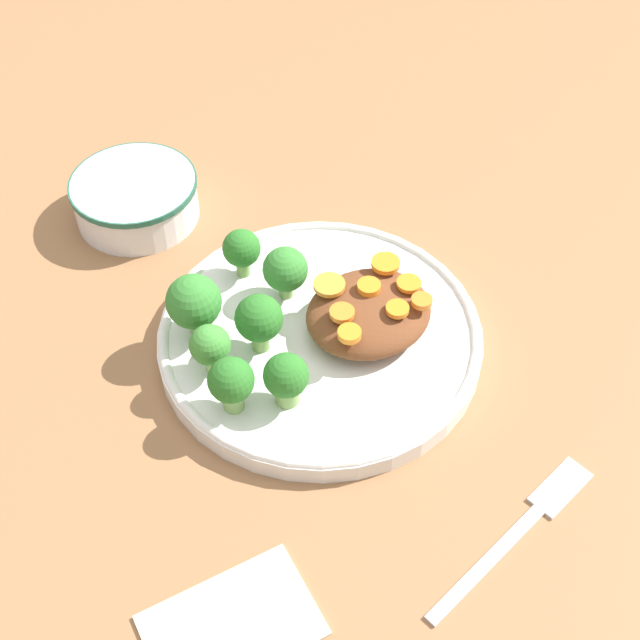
% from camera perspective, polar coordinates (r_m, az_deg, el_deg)
% --- Properties ---
extents(ground_plane, '(4.00, 4.00, 0.00)m').
position_cam_1_polar(ground_plane, '(0.79, 0.00, -1.62)').
color(ground_plane, '#8C603D').
extents(plate, '(0.28, 0.28, 0.02)m').
position_cam_1_polar(plate, '(0.78, 0.00, -1.04)').
color(plate, silver).
rests_on(plate, ground_plane).
extents(dip_bowl, '(0.13, 0.13, 0.04)m').
position_cam_1_polar(dip_bowl, '(0.91, -11.74, 7.76)').
color(dip_bowl, silver).
rests_on(dip_bowl, ground_plane).
extents(stew_mound, '(0.11, 0.10, 0.03)m').
position_cam_1_polar(stew_mound, '(0.77, 3.13, 0.46)').
color(stew_mound, brown).
rests_on(stew_mound, plate).
extents(broccoli_floret_0, '(0.04, 0.04, 0.06)m').
position_cam_1_polar(broccoli_floret_0, '(0.74, -3.93, 0.02)').
color(broccoli_floret_0, '#759E51').
rests_on(broccoli_floret_0, plate).
extents(broccoli_floret_1, '(0.04, 0.04, 0.05)m').
position_cam_1_polar(broccoli_floret_1, '(0.78, -2.32, 3.17)').
color(broccoli_floret_1, '#7FA85B').
rests_on(broccoli_floret_1, plate).
extents(broccoli_floret_2, '(0.03, 0.03, 0.05)m').
position_cam_1_polar(broccoli_floret_2, '(0.80, -5.04, 4.53)').
color(broccoli_floret_2, '#759E51').
rests_on(broccoli_floret_2, plate).
extents(broccoli_floret_3, '(0.05, 0.05, 0.06)m').
position_cam_1_polar(broccoli_floret_3, '(0.75, -8.08, 1.12)').
color(broccoli_floret_3, '#7FA85B').
rests_on(broccoli_floret_3, plate).
extents(broccoli_floret_4, '(0.04, 0.04, 0.05)m').
position_cam_1_polar(broccoli_floret_4, '(0.70, -5.71, -3.98)').
color(broccoli_floret_4, '#759E51').
rests_on(broccoli_floret_4, plate).
extents(broccoli_floret_5, '(0.03, 0.03, 0.05)m').
position_cam_1_polar(broccoli_floret_5, '(0.73, -7.04, -1.67)').
color(broccoli_floret_5, '#7FA85B').
rests_on(broccoli_floret_5, plate).
extents(broccoli_floret_6, '(0.04, 0.04, 0.05)m').
position_cam_1_polar(broccoli_floret_6, '(0.70, -2.18, -3.72)').
color(broccoli_floret_6, '#759E51').
rests_on(broccoli_floret_6, plate).
extents(carrot_slice_0, '(0.02, 0.02, 0.00)m').
position_cam_1_polar(carrot_slice_0, '(0.74, 4.98, 0.71)').
color(carrot_slice_0, orange).
rests_on(carrot_slice_0, stew_mound).
extents(carrot_slice_1, '(0.03, 0.03, 0.00)m').
position_cam_1_polar(carrot_slice_1, '(0.78, 4.22, 3.64)').
color(carrot_slice_1, orange).
rests_on(carrot_slice_1, stew_mound).
extents(carrot_slice_2, '(0.03, 0.03, 0.00)m').
position_cam_1_polar(carrot_slice_2, '(0.76, 0.60, 2.26)').
color(carrot_slice_2, orange).
rests_on(carrot_slice_2, stew_mound).
extents(carrot_slice_3, '(0.02, 0.02, 0.01)m').
position_cam_1_polar(carrot_slice_3, '(0.75, 6.53, 1.22)').
color(carrot_slice_3, orange).
rests_on(carrot_slice_3, stew_mound).
extents(carrot_slice_4, '(0.02, 0.02, 0.00)m').
position_cam_1_polar(carrot_slice_4, '(0.77, 5.71, 2.34)').
color(carrot_slice_4, orange).
rests_on(carrot_slice_4, stew_mound).
extents(carrot_slice_5, '(0.02, 0.02, 0.00)m').
position_cam_1_polar(carrot_slice_5, '(0.74, 1.42, 0.46)').
color(carrot_slice_5, orange).
rests_on(carrot_slice_5, stew_mound).
extents(carrot_slice_6, '(0.02, 0.02, 0.01)m').
position_cam_1_polar(carrot_slice_6, '(0.76, 3.15, 2.15)').
color(carrot_slice_6, orange).
rests_on(carrot_slice_6, stew_mound).
extents(carrot_slice_7, '(0.02, 0.02, 0.01)m').
position_cam_1_polar(carrot_slice_7, '(0.72, 1.94, -0.85)').
color(carrot_slice_7, orange).
rests_on(carrot_slice_7, stew_mound).
extents(fork, '(0.18, 0.05, 0.01)m').
position_cam_1_polar(fork, '(0.70, 13.03, -12.52)').
color(fork, silver).
rests_on(fork, ground_plane).
extents(napkin, '(0.12, 0.09, 0.01)m').
position_cam_1_polar(napkin, '(0.65, -5.69, -18.82)').
color(napkin, beige).
rests_on(napkin, ground_plane).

